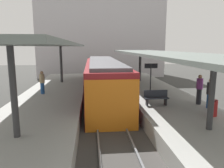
{
  "coord_description": "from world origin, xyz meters",
  "views": [
    {
      "loc": [
        -0.98,
        -12.75,
        4.34
      ],
      "look_at": [
        0.43,
        1.59,
        1.81
      ],
      "focal_mm": 34.09,
      "sensor_mm": 36.0,
      "label": 1
    }
  ],
  "objects_px": {
    "litter_bin": "(213,108)",
    "passenger_far_end": "(210,93)",
    "commuter_train": "(103,79)",
    "passenger_mid_platform": "(42,82)",
    "platform_sign": "(151,72)",
    "platform_bench": "(156,97)",
    "passenger_near_bench": "(199,89)"
  },
  "relations": [
    {
      "from": "passenger_mid_platform",
      "to": "passenger_far_end",
      "type": "relative_size",
      "value": 0.99
    },
    {
      "from": "platform_sign",
      "to": "passenger_mid_platform",
      "type": "relative_size",
      "value": 1.35
    },
    {
      "from": "commuter_train",
      "to": "passenger_near_bench",
      "type": "relative_size",
      "value": 8.17
    },
    {
      "from": "litter_bin",
      "to": "passenger_near_bench",
      "type": "distance_m",
      "value": 2.23
    },
    {
      "from": "platform_sign",
      "to": "passenger_mid_platform",
      "type": "xyz_separation_m",
      "value": [
        -7.61,
        1.18,
        -0.77
      ]
    },
    {
      "from": "commuter_train",
      "to": "passenger_mid_platform",
      "type": "height_order",
      "value": "commuter_train"
    },
    {
      "from": "platform_sign",
      "to": "litter_bin",
      "type": "relative_size",
      "value": 2.76
    },
    {
      "from": "passenger_near_bench",
      "to": "passenger_mid_platform",
      "type": "xyz_separation_m",
      "value": [
        -9.79,
        3.8,
        -0.06
      ]
    },
    {
      "from": "platform_bench",
      "to": "passenger_far_end",
      "type": "distance_m",
      "value": 2.9
    },
    {
      "from": "passenger_mid_platform",
      "to": "passenger_near_bench",
      "type": "bearing_deg",
      "value": -21.25
    },
    {
      "from": "litter_bin",
      "to": "passenger_near_bench",
      "type": "relative_size",
      "value": 0.46
    },
    {
      "from": "litter_bin",
      "to": "passenger_far_end",
      "type": "height_order",
      "value": "passenger_far_end"
    },
    {
      "from": "litter_bin",
      "to": "passenger_far_end",
      "type": "distance_m",
      "value": 1.48
    },
    {
      "from": "passenger_near_bench",
      "to": "passenger_far_end",
      "type": "xyz_separation_m",
      "value": [
        0.16,
        -0.84,
        -0.06
      ]
    },
    {
      "from": "commuter_train",
      "to": "passenger_far_end",
      "type": "distance_m",
      "value": 8.31
    },
    {
      "from": "passenger_mid_platform",
      "to": "passenger_far_end",
      "type": "xyz_separation_m",
      "value": [
        9.95,
        -4.64,
        0.01
      ]
    },
    {
      "from": "commuter_train",
      "to": "passenger_mid_platform",
      "type": "bearing_deg",
      "value": -160.14
    },
    {
      "from": "commuter_train",
      "to": "platform_bench",
      "type": "bearing_deg",
      "value": -63.0
    },
    {
      "from": "commuter_train",
      "to": "litter_bin",
      "type": "xyz_separation_m",
      "value": [
        4.89,
        -7.56,
        -0.33
      ]
    },
    {
      "from": "platform_bench",
      "to": "passenger_mid_platform",
      "type": "relative_size",
      "value": 0.85
    },
    {
      "from": "passenger_mid_platform",
      "to": "passenger_far_end",
      "type": "height_order",
      "value": "passenger_far_end"
    },
    {
      "from": "commuter_train",
      "to": "passenger_near_bench",
      "type": "bearing_deg",
      "value": -45.71
    },
    {
      "from": "litter_bin",
      "to": "platform_bench",
      "type": "bearing_deg",
      "value": 134.46
    },
    {
      "from": "commuter_train",
      "to": "platform_sign",
      "type": "xyz_separation_m",
      "value": [
        3.11,
        -2.8,
        0.9
      ]
    },
    {
      "from": "platform_sign",
      "to": "passenger_near_bench",
      "type": "xyz_separation_m",
      "value": [
        2.18,
        -2.62,
        -0.71
      ]
    },
    {
      "from": "commuter_train",
      "to": "passenger_mid_platform",
      "type": "xyz_separation_m",
      "value": [
        -4.49,
        -1.62,
        0.12
      ]
    },
    {
      "from": "passenger_mid_platform",
      "to": "commuter_train",
      "type": "bearing_deg",
      "value": 19.86
    },
    {
      "from": "platform_bench",
      "to": "passenger_near_bench",
      "type": "xyz_separation_m",
      "value": [
        2.56,
        -0.07,
        0.45
      ]
    },
    {
      "from": "commuter_train",
      "to": "passenger_mid_platform",
      "type": "distance_m",
      "value": 4.78
    },
    {
      "from": "platform_bench",
      "to": "passenger_mid_platform",
      "type": "xyz_separation_m",
      "value": [
        -7.22,
        3.74,
        0.39
      ]
    },
    {
      "from": "platform_bench",
      "to": "passenger_far_end",
      "type": "xyz_separation_m",
      "value": [
        2.73,
        -0.9,
        0.39
      ]
    },
    {
      "from": "commuter_train",
      "to": "passenger_far_end",
      "type": "relative_size",
      "value": 8.67
    }
  ]
}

